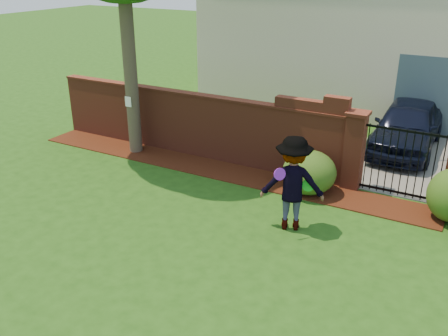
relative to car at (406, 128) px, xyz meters
The scene contains 13 objects.
ground 7.70m from the car, 113.46° to the right, with size 80.00×80.00×0.01m, color #1F4912.
mulch_bed 5.49m from the car, 137.28° to the right, with size 11.10×1.08×0.03m, color #351409.
brick_wall 5.91m from the car, 149.07° to the right, with size 8.70×0.31×2.16m.
pillar_left 3.11m from the car, 102.15° to the right, with size 0.50×0.50×1.88m.
iron_gate 3.07m from the car, 81.61° to the right, with size 1.78×0.03×1.60m.
driveway 1.27m from the car, 65.18° to the left, with size 3.20×8.00×0.01m, color slate.
house 5.91m from the car, 112.44° to the left, with size 12.40×6.40×6.30m.
car is the anchor object (origin of this frame).
paper_notice 7.71m from the car, 150.12° to the right, with size 0.20×0.01×0.28m, color white.
shrub_left 4.07m from the car, 110.84° to the right, with size 1.24×1.24×1.02m, color #224C16.
man 5.68m from the car, 102.19° to the right, with size 1.26×0.73×1.96m, color gray.
frisbee_purple 6.11m from the car, 102.50° to the right, with size 0.24×0.24×0.02m, color purple.
frisbee_green 5.52m from the car, 99.45° to the right, with size 0.26×0.26×0.02m, color green.
Camera 1 is at (4.88, -6.72, 5.02)m, focal length 39.03 mm.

